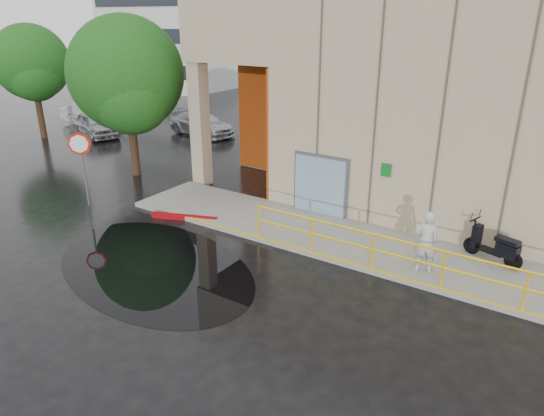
{
  "coord_description": "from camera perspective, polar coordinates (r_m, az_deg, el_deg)",
  "views": [
    {
      "loc": [
        7.5,
        -8.28,
        6.63
      ],
      "look_at": [
        0.12,
        3.0,
        1.27
      ],
      "focal_mm": 32.0,
      "sensor_mm": 36.0,
      "label": 1
    }
  ],
  "objects": [
    {
      "name": "ground",
      "position": [
        12.99,
        -7.8,
        -9.23
      ],
      "size": [
        120.0,
        120.0,
        0.0
      ],
      "primitive_type": "plane",
      "color": "black",
      "rests_on": "ground"
    },
    {
      "name": "sidewalk",
      "position": [
        14.78,
        16.06,
        -5.56
      ],
      "size": [
        20.0,
        3.0,
        0.15
      ],
      "primitive_type": "cube",
      "color": "gray",
      "rests_on": "ground"
    },
    {
      "name": "building",
      "position": [
        19.57,
        26.55,
        12.35
      ],
      "size": [
        20.0,
        10.17,
        8.0
      ],
      "color": "tan",
      "rests_on": "ground"
    },
    {
      "name": "guardrail",
      "position": [
        13.29,
        15.53,
        -5.78
      ],
      "size": [
        9.56,
        0.06,
        1.03
      ],
      "color": "yellow",
      "rests_on": "sidewalk"
    },
    {
      "name": "distant_building",
      "position": [
        50.75,
        -12.1,
        22.22
      ],
      "size": [
        12.0,
        8.08,
        15.0
      ],
      "color": "silver",
      "rests_on": "ground"
    },
    {
      "name": "person",
      "position": [
        13.6,
        17.62,
        -3.78
      ],
      "size": [
        0.75,
        0.64,
        1.74
      ],
      "primitive_type": "imported",
      "rotation": [
        0.0,
        0.0,
        3.57
      ],
      "color": "silver",
      "rests_on": "sidewalk"
    },
    {
      "name": "scooter",
      "position": [
        14.86,
        24.82,
        -3.09
      ],
      "size": [
        1.75,
        1.04,
        1.32
      ],
      "rotation": [
        0.0,
        0.0,
        -0.32
      ],
      "color": "black",
      "rests_on": "sidewalk"
    },
    {
      "name": "stop_sign",
      "position": [
        18.91,
        -21.55,
        6.0
      ],
      "size": [
        0.65,
        0.58,
        2.78
      ],
      "rotation": [
        0.0,
        0.0,
        0.33
      ],
      "color": "slate",
      "rests_on": "ground"
    },
    {
      "name": "red_curb",
      "position": [
        17.16,
        -10.3,
        -1.09
      ],
      "size": [
        2.31,
        1.01,
        0.18
      ],
      "primitive_type": "cube",
      "rotation": [
        0.0,
        0.0,
        0.36
      ],
      "color": "#9A050B",
      "rests_on": "ground"
    },
    {
      "name": "puddle",
      "position": [
        14.31,
        -13.76,
        -6.59
      ],
      "size": [
        8.19,
        6.2,
        0.01
      ],
      "primitive_type": "cube",
      "rotation": [
        0.0,
        0.0,
        -0.26
      ],
      "color": "black",
      "rests_on": "ground"
    },
    {
      "name": "car_a",
      "position": [
        30.65,
        -20.12,
        9.23
      ],
      "size": [
        4.45,
        2.89,
        1.41
      ],
      "primitive_type": "imported",
      "rotation": [
        0.0,
        0.0,
        1.25
      ],
      "color": "#98999E",
      "rests_on": "ground"
    },
    {
      "name": "car_b",
      "position": [
        34.42,
        -19.99,
        10.52
      ],
      "size": [
        4.68,
        2.88,
        1.46
      ],
      "primitive_type": "imported",
      "rotation": [
        0.0,
        0.0,
        1.9
      ],
      "color": "#BABABC",
      "rests_on": "ground"
    },
    {
      "name": "car_c",
      "position": [
        29.51,
        -8.32,
        9.77
      ],
      "size": [
        4.74,
        2.44,
        1.31
      ],
      "primitive_type": "imported",
      "rotation": [
        0.0,
        0.0,
        1.44
      ],
      "color": "#A5A8AC",
      "rests_on": "ground"
    },
    {
      "name": "tree_near",
      "position": [
        21.6,
        -16.67,
        14.33
      ],
      "size": [
        4.78,
        4.78,
        6.77
      ],
      "rotation": [
        0.0,
        0.0,
        0.01
      ],
      "color": "black",
      "rests_on": "ground"
    },
    {
      "name": "tree_far",
      "position": [
        30.83,
        -26.4,
        14.79
      ],
      "size": [
        4.12,
        4.12,
        6.31
      ],
      "rotation": [
        0.0,
        0.0,
        0.16
      ],
      "color": "black",
      "rests_on": "ground"
    }
  ]
}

